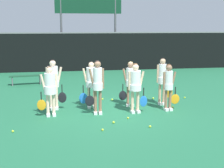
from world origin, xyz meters
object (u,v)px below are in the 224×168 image
(player_6, at_px, (130,80))
(player_7, at_px, (162,78))
(tennis_ball_4, at_px, (128,118))
(tennis_ball_9, at_px, (13,131))
(player_3, at_px, (169,83))
(player_4, at_px, (53,80))
(tennis_ball_3, at_px, (185,98))
(tennis_ball_0, at_px, (150,126))
(player_1, at_px, (97,83))
(tennis_ball_5, at_px, (112,100))
(player_5, at_px, (91,81))
(tennis_ball_1, at_px, (102,99))
(player_2, at_px, (135,83))
(scoreboard, at_px, (88,8))
(tennis_ball_2, at_px, (114,122))
(tennis_ball_7, at_px, (173,107))
(bench_courtside, at_px, (26,77))
(tennis_ball_8, at_px, (103,130))
(tennis_ball_6, at_px, (153,98))
(player_0, at_px, (50,87))

(player_6, bearing_deg, player_7, 10.24)
(player_6, xyz_separation_m, tennis_ball_4, (-0.43, -1.59, -0.93))
(tennis_ball_9, bearing_deg, player_3, 16.43)
(player_4, xyz_separation_m, tennis_ball_4, (2.32, -1.58, -1.02))
(player_6, height_order, tennis_ball_3, player_6)
(tennis_ball_0, bearing_deg, player_3, 56.26)
(player_1, distance_m, tennis_ball_9, 3.11)
(player_7, bearing_deg, tennis_ball_5, 160.84)
(player_4, distance_m, player_5, 1.32)
(player_7, bearing_deg, tennis_ball_1, 161.52)
(player_2, height_order, tennis_ball_9, player_2)
(player_7, distance_m, tennis_ball_9, 5.66)
(scoreboard, bearing_deg, tennis_ball_9, -105.00)
(player_2, relative_size, tennis_ball_5, 23.65)
(player_6, height_order, tennis_ball_2, player_6)
(player_2, height_order, tennis_ball_1, player_2)
(tennis_ball_3, bearing_deg, player_2, -145.70)
(scoreboard, relative_size, player_4, 2.91)
(player_1, bearing_deg, player_6, 36.10)
(player_4, bearing_deg, player_2, -18.72)
(player_4, bearing_deg, tennis_ball_4, -34.73)
(player_3, xyz_separation_m, tennis_ball_7, (0.28, 0.26, -0.92))
(tennis_ball_0, bearing_deg, tennis_ball_3, 53.69)
(player_4, bearing_deg, bench_courtside, 105.73)
(player_5, relative_size, tennis_ball_0, 24.37)
(player_5, bearing_deg, player_7, 4.72)
(tennis_ball_8, distance_m, tennis_ball_9, 2.50)
(tennis_ball_3, relative_size, tennis_ball_8, 1.01)
(player_1, bearing_deg, tennis_ball_6, 38.52)
(bench_courtside, xyz_separation_m, player_4, (1.43, -4.91, 0.65))
(scoreboard, height_order, tennis_ball_9, scoreboard)
(player_1, bearing_deg, tennis_ball_8, -89.21)
(player_2, height_order, tennis_ball_2, player_2)
(tennis_ball_4, bearing_deg, tennis_ball_5, 91.84)
(tennis_ball_9, bearing_deg, tennis_ball_6, 32.39)
(player_0, distance_m, tennis_ball_5, 3.08)
(tennis_ball_5, bearing_deg, tennis_ball_8, -103.88)
(tennis_ball_1, xyz_separation_m, tennis_ball_2, (-0.08, -3.08, 0.00))
(player_7, distance_m, tennis_ball_4, 2.49)
(tennis_ball_6, bearing_deg, player_3, -89.67)
(bench_courtside, bearing_deg, tennis_ball_9, -95.26)
(player_7, bearing_deg, player_5, -169.36)
(player_0, relative_size, player_2, 0.97)
(tennis_ball_0, bearing_deg, tennis_ball_7, 54.29)
(tennis_ball_0, height_order, tennis_ball_9, tennis_ball_0)
(player_1, height_order, tennis_ball_3, player_1)
(tennis_ball_2, bearing_deg, scoreboard, 88.03)
(player_1, distance_m, player_3, 2.49)
(scoreboard, height_order, player_5, scoreboard)
(player_5, xyz_separation_m, tennis_ball_0, (1.45, -2.48, -0.96))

